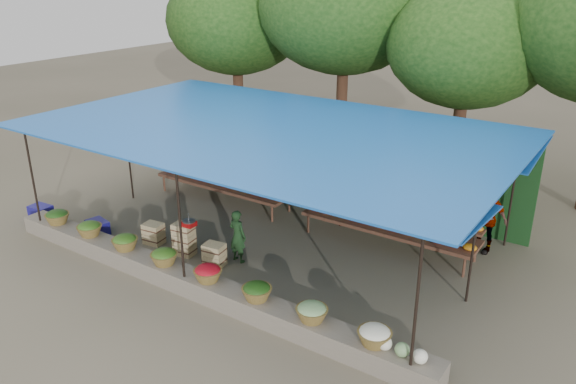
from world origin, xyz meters
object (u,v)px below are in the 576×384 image
Objects in this scene: weighing_scale at (189,223)px; blue_crate_front at (41,212)px; crate_counter at (183,242)px; vendor_seated at (238,236)px; blue_crate_back at (98,227)px.

weighing_scale is 4.86m from blue_crate_front.
vendor_seated is (1.24, 0.45, 0.31)m from crate_counter.
blue_crate_back is at bearing -171.64° from weighing_scale.
blue_crate_front is 0.99× the size of blue_crate_back.
weighing_scale is 2.86m from blue_crate_back.
vendor_seated is at bearing 25.17° from blue_crate_back.
crate_counter is 7.74× the size of weighing_scale.
crate_counter is 4.59m from blue_crate_front.
crate_counter is 4.30× the size of blue_crate_front.
crate_counter is 0.58m from weighing_scale.
vendor_seated is 5.90m from blue_crate_front.
blue_crate_front is (-4.55, -0.61, -0.14)m from crate_counter.
vendor_seated reaches higher than blue_crate_front.
weighing_scale is 0.55× the size of blue_crate_back.
blue_crate_front is at bearing 16.03° from vendor_seated.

